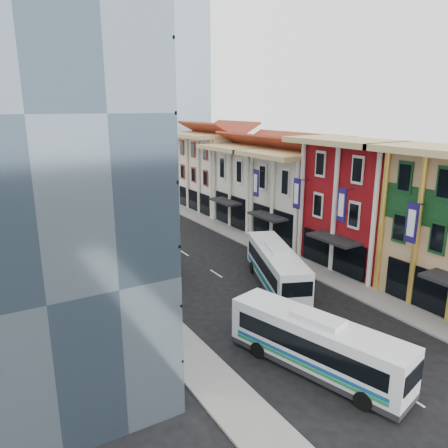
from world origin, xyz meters
TOP-DOWN VIEW (x-y plane):
  - ground at (0.00, 0.00)m, footprint 200.00×200.00m
  - sidewalk_right at (8.50, 22.00)m, footprint 3.00×90.00m
  - sidewalk_left at (-8.50, 22.00)m, footprint 3.00×90.00m
  - shophouse_red at (14.00, 17.00)m, footprint 8.00×10.00m
  - shophouse_cream_near at (14.00, 26.50)m, footprint 8.00×9.00m
  - shophouse_cream_mid at (14.00, 35.50)m, footprint 8.00×9.00m
  - shophouse_cream_far at (14.00, 46.00)m, footprint 8.00×12.00m
  - office_block_far at (-16.00, 42.00)m, footprint 10.00×18.00m
  - bus_left_near at (-2.69, 5.40)m, footprint 5.53×11.61m
  - bus_left_far at (-4.16, 27.43)m, footprint 3.90×10.95m
  - bus_right at (2.96, 16.68)m, footprint 6.96×11.91m

SIDE VIEW (x-z plane):
  - ground at x=0.00m, z-range 0.00..0.00m
  - sidewalk_right at x=8.50m, z-range 0.00..0.15m
  - sidewalk_left at x=-8.50m, z-range 0.00..0.15m
  - bus_left_far at x=-4.16m, z-range 0.00..3.44m
  - bus_left_near at x=-2.69m, z-range 0.00..3.63m
  - bus_right at x=2.96m, z-range 0.00..3.76m
  - shophouse_cream_near at x=14.00m, z-range 0.00..10.00m
  - shophouse_cream_mid at x=14.00m, z-range 0.00..10.00m
  - shophouse_cream_far at x=14.00m, z-range 0.00..11.00m
  - shophouse_red at x=14.00m, z-range 0.00..12.00m
  - office_block_far at x=-16.00m, z-range 0.00..14.00m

